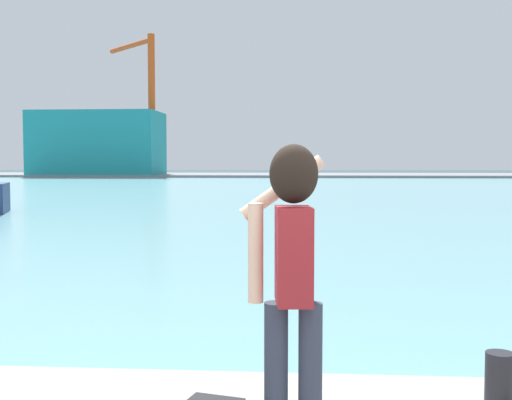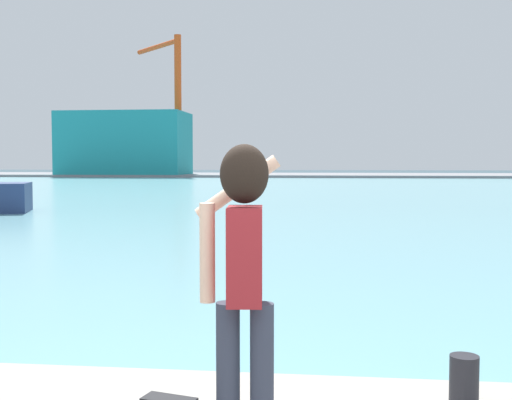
% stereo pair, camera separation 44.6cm
% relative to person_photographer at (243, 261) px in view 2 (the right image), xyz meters
% --- Properties ---
extents(ground_plane, '(220.00, 220.00, 0.00)m').
position_rel_person_photographer_xyz_m(ground_plane, '(0.33, 49.22, -1.61)').
color(ground_plane, '#334751').
extents(harbor_water, '(140.00, 100.00, 0.02)m').
position_rel_person_photographer_xyz_m(harbor_water, '(0.33, 51.22, -1.60)').
color(harbor_water, '#6BA8B2').
rests_on(harbor_water, ground_plane).
extents(far_shore_dock, '(140.00, 20.00, 0.35)m').
position_rel_person_photographer_xyz_m(far_shore_dock, '(0.33, 91.22, -1.43)').
color(far_shore_dock, gray).
rests_on(far_shore_dock, ground_plane).
extents(person_photographer, '(0.53, 0.55, 1.74)m').
position_rel_person_photographer_xyz_m(person_photographer, '(0.00, 0.00, 0.00)').
color(person_photographer, '#2D3342').
rests_on(person_photographer, quay_promenade).
extents(harbor_bollard, '(0.19, 0.19, 0.36)m').
position_rel_person_photographer_xyz_m(harbor_bollard, '(1.38, 0.64, -0.88)').
color(harbor_bollard, black).
rests_on(harbor_bollard, quay_promenade).
extents(warehouse_left, '(17.56, 9.61, 8.79)m').
position_rel_person_photographer_xyz_m(warehouse_left, '(-28.97, 86.02, 3.14)').
color(warehouse_left, teal).
rests_on(warehouse_left, far_shore_dock).
extents(port_crane, '(9.18, 9.93, 19.84)m').
position_rel_person_photographer_xyz_m(port_crane, '(-22.60, 88.69, 10.81)').
color(port_crane, '#D84C19').
rests_on(port_crane, far_shore_dock).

